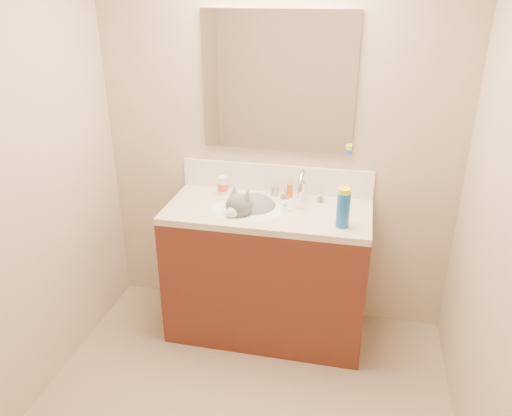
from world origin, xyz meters
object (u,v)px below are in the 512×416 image
at_px(silver_jar, 275,191).
at_px(spray_can, 343,210).
at_px(vanity_cabinet, 267,274).
at_px(basin, 247,220).
at_px(amber_bottle, 290,190).
at_px(pill_bottle, 223,185).
at_px(faucet, 302,189).
at_px(cat, 251,212).

relative_size(silver_jar, spray_can, 0.30).
xyz_separation_m(vanity_cabinet, basin, (-0.12, -0.03, 0.38)).
height_order(basin, amber_bottle, amber_bottle).
bearing_deg(basin, amber_bottle, 46.12).
bearing_deg(pill_bottle, basin, -44.10).
relative_size(basin, amber_bottle, 4.93).
distance_m(faucet, pill_bottle, 0.50).
relative_size(cat, spray_can, 2.25).
bearing_deg(basin, faucet, 29.12).
xyz_separation_m(basin, cat, (0.02, 0.03, 0.04)).
distance_m(basin, cat, 0.05).
relative_size(vanity_cabinet, amber_bottle, 13.16).
xyz_separation_m(basin, silver_jar, (0.12, 0.24, 0.10)).
relative_size(cat, silver_jar, 7.39).
xyz_separation_m(faucet, amber_bottle, (-0.08, 0.06, -0.04)).
xyz_separation_m(silver_jar, amber_bottle, (0.10, -0.01, 0.02)).
height_order(pill_bottle, spray_can, spray_can).
relative_size(vanity_cabinet, faucet, 4.29).
bearing_deg(faucet, spray_can, -47.29).
distance_m(amber_bottle, spray_can, 0.48).
height_order(vanity_cabinet, pill_bottle, pill_bottle).
bearing_deg(silver_jar, cat, -116.15).
height_order(basin, cat, cat).
distance_m(pill_bottle, spray_can, 0.81).
distance_m(pill_bottle, silver_jar, 0.32).
relative_size(faucet, silver_jar, 4.72).
relative_size(vanity_cabinet, spray_can, 6.17).
distance_m(faucet, amber_bottle, 0.11).
xyz_separation_m(amber_bottle, spray_can, (0.34, -0.34, 0.05)).
distance_m(cat, silver_jar, 0.24).
height_order(faucet, pill_bottle, faucet).
xyz_separation_m(faucet, spray_can, (0.26, -0.28, 0.01)).
relative_size(pill_bottle, silver_jar, 1.90).
height_order(pill_bottle, amber_bottle, pill_bottle).
bearing_deg(pill_bottle, cat, -36.35).
bearing_deg(faucet, vanity_cabinet, -142.71).
bearing_deg(basin, cat, 57.03).
xyz_separation_m(vanity_cabinet, faucet, (0.18, 0.14, 0.54)).
distance_m(cat, spray_can, 0.57).
bearing_deg(silver_jar, amber_bottle, -6.68).
xyz_separation_m(faucet, silver_jar, (-0.18, 0.07, -0.06)).
bearing_deg(faucet, silver_jar, 158.56).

